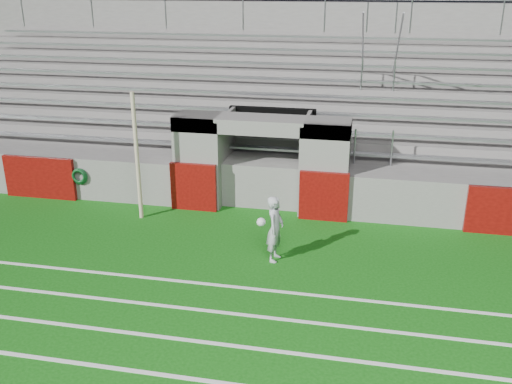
# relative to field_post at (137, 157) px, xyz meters

# --- Properties ---
(ground) EXTENTS (90.00, 90.00, 0.00)m
(ground) POSITION_rel_field_post_xyz_m (3.04, -2.12, -1.71)
(ground) COLOR #0F530D
(ground) RESTS_ON ground
(field_post) EXTENTS (0.11, 0.11, 3.43)m
(field_post) POSITION_rel_field_post_xyz_m (0.00, 0.00, 0.00)
(field_post) COLOR beige
(field_post) RESTS_ON ground
(stadium_structure) EXTENTS (26.00, 8.48, 5.42)m
(stadium_structure) POSITION_rel_field_post_xyz_m (3.04, 5.85, -0.22)
(stadium_structure) COLOR slate
(stadium_structure) RESTS_ON ground
(goalkeeper_with_ball) EXTENTS (0.61, 0.61, 1.56)m
(goalkeeper_with_ball) POSITION_rel_field_post_xyz_m (3.97, -1.71, -0.93)
(goalkeeper_with_ball) COLOR #ADB1B7
(goalkeeper_with_ball) RESTS_ON ground
(hose_coil) EXTENTS (0.50, 0.14, 0.50)m
(hose_coil) POSITION_rel_field_post_xyz_m (-2.18, 0.81, -0.96)
(hose_coil) COLOR #0D441D
(hose_coil) RESTS_ON ground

